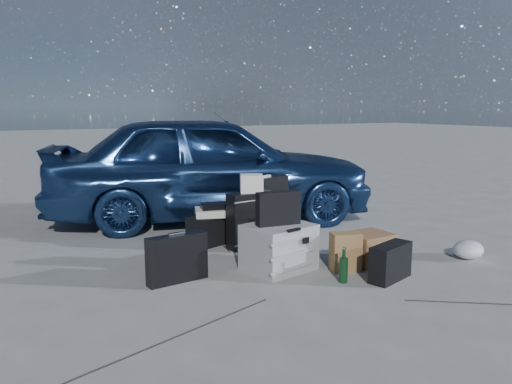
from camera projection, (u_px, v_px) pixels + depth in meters
ground at (319, 277)px, 4.25m from camera, size 60.00×60.00×0.00m
car at (211, 166)px, 6.32m from camera, size 4.30×2.69×1.36m
pelican_case at (279, 247)px, 4.41m from camera, size 0.64×0.56×0.41m
laptop_bag at (278, 208)px, 4.35m from camera, size 0.40×0.14×0.29m
briefcase at (177, 258)px, 4.09m from camera, size 0.52×0.17×0.40m
suitcase_left at (265, 207)px, 5.50m from camera, size 0.54×0.27×0.68m
suitcase_right at (250, 220)px, 5.11m from camera, size 0.50×0.24×0.57m
white_carton at (251, 183)px, 5.05m from camera, size 0.28×0.26×0.18m
duffel_bag at (215, 229)px, 5.28m from camera, size 0.65×0.43×0.30m
flat_box_white at (215, 212)px, 5.24m from camera, size 0.49×0.43×0.07m
flat_box_black at (214, 206)px, 5.23m from camera, size 0.31×0.25×0.06m
kraft_bag at (345, 252)px, 4.39m from camera, size 0.29×0.23×0.34m
cardboard_box at (369, 248)px, 4.61m from camera, size 0.39×0.34×0.28m
plastic_bag at (468, 249)px, 4.75m from camera, size 0.39×0.37×0.18m
messenger_bag at (390, 262)px, 4.16m from camera, size 0.46×0.29×0.30m
green_bottle at (344, 266)px, 4.09m from camera, size 0.09×0.09×0.29m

